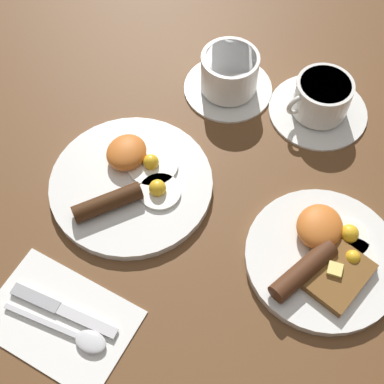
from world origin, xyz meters
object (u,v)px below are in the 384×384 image
Objects in this scene: breakfast_plate_far at (324,254)px; teacup_near at (229,75)px; breakfast_plate_near at (131,181)px; teacup_far at (320,101)px; spoon at (79,337)px; knife at (57,308)px.

teacup_near is (-0.25, -0.25, 0.02)m from breakfast_plate_far.
breakfast_plate_near is 1.51× the size of teacup_far.
teacup_near is 1.01× the size of spoon.
teacup_near is 0.16m from teacup_far.
spoon is (0.25, -0.26, -0.01)m from breakfast_plate_far.
breakfast_plate_near is 1.65× the size of spoon.
knife is at bearing 0.04° from breakfast_plate_near.
breakfast_plate_far is 1.33× the size of teacup_far.
breakfast_plate_far is at bearing 35.40° from knife.
breakfast_plate_near reaches higher than spoon.
teacup_far reaches higher than breakfast_plate_far.
knife is at bearing -54.30° from breakfast_plate_far.
breakfast_plate_far reaches higher than knife.
teacup_near is 0.50m from spoon.
knife is (0.22, -0.31, -0.01)m from breakfast_plate_far.
spoon is (0.25, 0.05, -0.00)m from breakfast_plate_near.
teacup_near is at bearing 82.06° from knife.
spoon is (0.51, -0.18, -0.02)m from teacup_far.
teacup_near is at bearing -135.05° from breakfast_plate_far.
breakfast_plate_far is 1.38× the size of knife.
teacup_far reaches higher than knife.
breakfast_plate_far is (-0.00, 0.31, 0.00)m from breakfast_plate_near.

